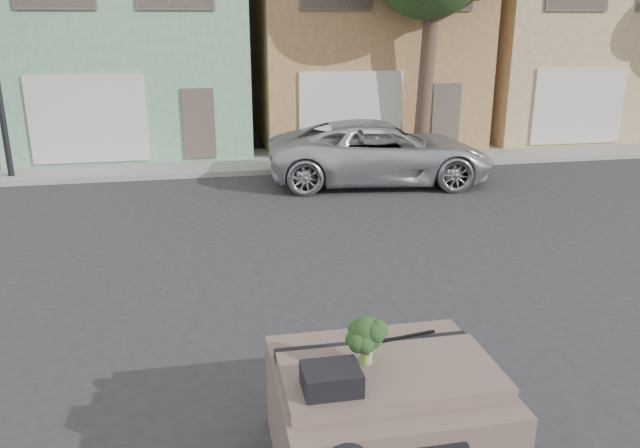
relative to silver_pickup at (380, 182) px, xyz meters
name	(u,v)px	position (x,y,z in m)	size (l,w,h in m)	color
ground_plane	(322,323)	(-3.06, -7.64, 0.00)	(120.00, 120.00, 0.00)	#303033
sidewalk	(254,161)	(-3.06, 2.86, 0.07)	(40.00, 3.00, 0.15)	gray
townhouse_mint	(133,30)	(-6.56, 6.86, 3.77)	(7.20, 8.20, 7.55)	#7CB189
townhouse_tan	(354,29)	(0.94, 6.86, 3.77)	(7.20, 8.20, 7.55)	#AB7F4F
townhouse_beige	(549,29)	(8.44, 6.86, 3.77)	(7.20, 8.20, 7.55)	tan
silver_pickup	(380,182)	(0.00, 0.00, 0.00)	(2.67, 5.80, 1.61)	#BBBCC3
tree_near	(429,14)	(1.94, 2.16, 4.25)	(4.40, 4.00, 8.50)	#263E1C
car_dashboard	(384,414)	(-3.06, -10.64, 0.56)	(2.00, 1.80, 1.12)	#6D574F
instrument_hump	(331,379)	(-3.64, -10.99, 1.22)	(0.48, 0.38, 0.20)	black
wiper_arm	(403,337)	(-2.78, -10.26, 1.13)	(0.70, 0.03, 0.02)	black
broccoli	(366,340)	(-3.24, -10.63, 1.35)	(0.37, 0.37, 0.45)	#1D3717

